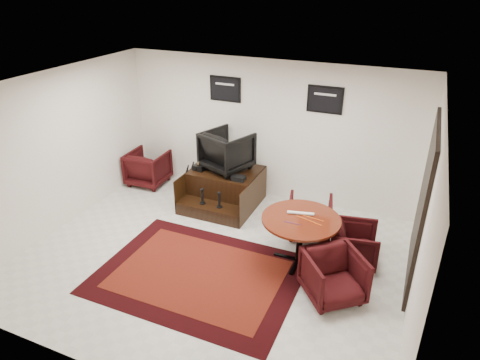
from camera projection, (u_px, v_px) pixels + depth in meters
name	position (u px, v px, depth m)	size (l,w,h in m)	color
ground	(213.00, 258.00, 7.03)	(6.00, 6.00, 0.00)	silver
room_shell	(238.00, 159.00, 6.21)	(6.02, 5.02, 2.81)	white
area_rug	(199.00, 274.00, 6.64)	(3.05, 2.29, 0.01)	black
shine_podium	(225.00, 189.00, 8.57)	(1.36, 1.40, 0.70)	black
shine_chair	(227.00, 149.00, 8.34)	(0.83, 0.78, 0.86)	black
shoes_pair	(201.00, 167.00, 8.50)	(0.26, 0.31, 0.11)	black
polish_kit	(238.00, 178.00, 8.04)	(0.25, 0.17, 0.09)	black
umbrella_black	(184.00, 182.00, 8.62)	(0.32, 0.12, 0.85)	black
umbrella_hooked	(189.00, 179.00, 8.73)	(0.32, 0.12, 0.86)	black
armchair_side	(148.00, 166.00, 9.35)	(0.80, 0.75, 0.82)	black
meeting_table	(301.00, 223.00, 6.65)	(1.23, 1.23, 0.80)	#4F170B
table_chair_back	(310.00, 215.00, 7.51)	(0.75, 0.70, 0.77)	black
table_chair_window	(354.00, 243.00, 6.78)	(0.71, 0.67, 0.73)	black
table_chair_corner	(334.00, 274.00, 6.02)	(0.77, 0.72, 0.79)	black
paper_roll	(301.00, 213.00, 6.70)	(0.05, 0.05, 0.42)	white
table_clutter	(307.00, 220.00, 6.56)	(0.57, 0.32, 0.01)	#E6550C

